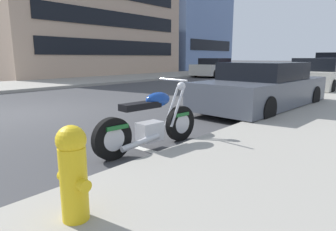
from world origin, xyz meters
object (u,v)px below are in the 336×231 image
Objects in this scene: parked_car_at_intersection at (318,75)px; crossing_truck at (336,62)px; parked_motorcycle at (151,123)px; fire_hydrant at (73,171)px; car_opposite_curb at (214,68)px; parked_car_near_corner at (263,88)px.

crossing_truck is at bearing 9.29° from parked_car_at_intersection.
parked_motorcycle is 0.50× the size of parked_car_at_intersection.
fire_hydrant is (-33.28, -4.69, -0.45)m from crossing_truck.
car_opposite_curb is at bearing 33.89° from parked_motorcycle.
car_opposite_curb is (-15.15, 5.30, -0.35)m from crossing_truck.
crossing_truck is (31.21, 3.54, 0.59)m from parked_motorcycle.
car_opposite_curb is (16.05, 8.85, 0.24)m from parked_motorcycle.
crossing_truck reaches higher than parked_car_near_corner.
parked_car_at_intersection is 0.97× the size of car_opposite_curb.
parked_car_near_corner is 1.16× the size of parked_car_at_intersection.
parked_car_at_intersection reaches higher than parked_motorcycle.
parked_car_at_intersection is at bearing 4.44° from parked_car_near_corner.
parked_car_near_corner is at bearing 92.56° from crossing_truck.
parked_motorcycle is at bearing 26.13° from car_opposite_curb.
parked_car_at_intersection is at bearing 6.14° from fire_hydrant.
parked_motorcycle is 0.39× the size of crossing_truck.
car_opposite_curb reaches higher than parked_motorcycle.
parked_motorcycle is 2.37m from fire_hydrant.
parked_motorcycle is 0.43× the size of parked_car_near_corner.
parked_motorcycle is at bearing 28.92° from fire_hydrant.
fire_hydrant is (-6.69, -1.25, -0.06)m from parked_car_near_corner.
parked_car_near_corner is 5.97× the size of fire_hydrant.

